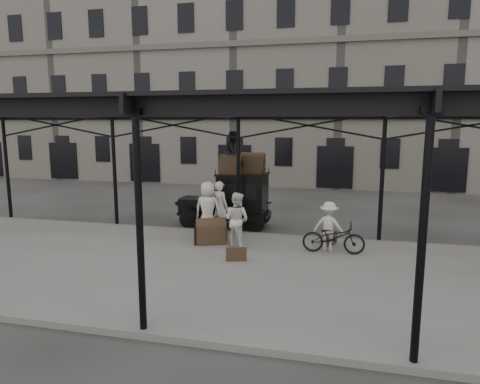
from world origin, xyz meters
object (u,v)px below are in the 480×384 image
(porter_official, at_px, (211,208))
(steamer_trunk_platform, at_px, (211,233))
(steamer_trunk_roof_near, at_px, (231,166))
(taxi, at_px, (235,198))
(bicycle, at_px, (333,237))
(porter_left, at_px, (220,207))

(porter_official, xyz_separation_m, steamer_trunk_platform, (0.48, -1.56, -0.53))
(steamer_trunk_roof_near, bearing_deg, steamer_trunk_platform, -89.24)
(taxi, height_order, bicycle, taxi)
(porter_left, xyz_separation_m, steamer_trunk_roof_near, (0.15, 1.12, 1.40))
(bicycle, height_order, steamer_trunk_roof_near, steamer_trunk_roof_near)
(porter_official, height_order, bicycle, porter_official)
(porter_left, bearing_deg, steamer_trunk_platform, 117.89)
(taxi, xyz_separation_m, steamer_trunk_roof_near, (-0.08, -0.25, 1.29))
(porter_official, relative_size, bicycle, 0.93)
(porter_official, xyz_separation_m, steamer_trunk_roof_near, (0.49, 1.12, 1.46))
(bicycle, xyz_separation_m, steamer_trunk_roof_near, (-4.00, 2.82, 1.84))
(porter_left, xyz_separation_m, porter_official, (-0.34, -0.00, -0.06))
(porter_official, bearing_deg, bicycle, -155.51)
(bicycle, relative_size, steamer_trunk_roof_near, 2.22)
(steamer_trunk_platform, bearing_deg, bicycle, -24.96)
(taxi, height_order, steamer_trunk_platform, taxi)
(porter_left, bearing_deg, bicycle, -179.59)
(taxi, relative_size, porter_official, 2.06)
(porter_left, distance_m, bicycle, 4.51)
(taxi, bearing_deg, porter_left, -99.61)
(porter_left, relative_size, steamer_trunk_roof_near, 2.21)
(taxi, height_order, steamer_trunk_roof_near, steamer_trunk_roof_near)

